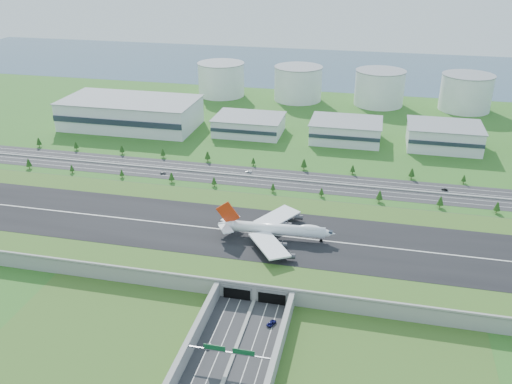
% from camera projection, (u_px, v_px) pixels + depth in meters
% --- Properties ---
extents(ground, '(1200.00, 1200.00, 0.00)m').
position_uv_depth(ground, '(274.00, 248.00, 302.50)').
color(ground, '#29591B').
rests_on(ground, ground).
extents(airfield_deck, '(520.00, 100.00, 9.20)m').
position_uv_depth(airfield_deck, '(274.00, 242.00, 300.68)').
color(airfield_deck, gray).
rests_on(airfield_deck, ground).
extents(underpass_road, '(38.80, 120.40, 8.00)m').
position_uv_depth(underpass_road, '(226.00, 367.00, 213.17)').
color(underpass_road, '#28282B').
rests_on(underpass_road, ground).
extents(sign_gantry_near, '(38.70, 0.70, 9.80)m').
position_uv_depth(sign_gantry_near, '(229.00, 353.00, 215.55)').
color(sign_gantry_near, gray).
rests_on(sign_gantry_near, ground).
extents(north_expressway, '(560.00, 36.00, 0.12)m').
position_uv_depth(north_expressway, '(300.00, 181.00, 386.44)').
color(north_expressway, '#28282B').
rests_on(north_expressway, ground).
extents(tree_row, '(501.44, 48.62, 8.48)m').
position_uv_depth(tree_row, '(328.00, 177.00, 381.89)').
color(tree_row, '#3D2819').
rests_on(tree_row, ground).
extents(hangar_west, '(120.00, 60.00, 25.00)m').
position_uv_depth(hangar_west, '(131.00, 113.00, 494.84)').
color(hangar_west, silver).
rests_on(hangar_west, ground).
extents(hangar_mid_a, '(58.00, 42.00, 15.00)m').
position_uv_depth(hangar_mid_a, '(249.00, 125.00, 479.30)').
color(hangar_mid_a, silver).
rests_on(hangar_mid_a, ground).
extents(hangar_mid_b, '(58.00, 42.00, 17.00)m').
position_uv_depth(hangar_mid_b, '(346.00, 131.00, 461.83)').
color(hangar_mid_b, silver).
rests_on(hangar_mid_b, ground).
extents(hangar_mid_c, '(58.00, 42.00, 19.00)m').
position_uv_depth(hangar_mid_c, '(444.00, 137.00, 445.36)').
color(hangar_mid_c, silver).
rests_on(hangar_mid_c, ground).
extents(fuel_tank_a, '(50.00, 50.00, 35.00)m').
position_uv_depth(fuel_tank_a, '(221.00, 80.00, 593.18)').
color(fuel_tank_a, white).
rests_on(fuel_tank_a, ground).
extents(fuel_tank_b, '(50.00, 50.00, 35.00)m').
position_uv_depth(fuel_tank_b, '(298.00, 84.00, 576.13)').
color(fuel_tank_b, white).
rests_on(fuel_tank_b, ground).
extents(fuel_tank_c, '(50.00, 50.00, 35.00)m').
position_uv_depth(fuel_tank_c, '(379.00, 88.00, 559.08)').
color(fuel_tank_c, white).
rests_on(fuel_tank_c, ground).
extents(fuel_tank_d, '(50.00, 50.00, 35.00)m').
position_uv_depth(fuel_tank_d, '(466.00, 93.00, 542.03)').
color(fuel_tank_d, white).
rests_on(fuel_tank_d, ground).
extents(bay_water, '(1200.00, 260.00, 0.06)m').
position_uv_depth(bay_water, '(343.00, 68.00, 726.75)').
color(bay_water, '#354E65').
rests_on(bay_water, ground).
extents(boeing_747, '(65.65, 61.94, 20.28)m').
position_uv_depth(boeing_747, '(276.00, 229.00, 294.08)').
color(boeing_747, white).
rests_on(boeing_747, airfield_deck).
extents(car_0, '(2.45, 4.10, 1.31)m').
position_uv_depth(car_0, '(209.00, 346.00, 228.13)').
color(car_0, '#AAAAAE').
rests_on(car_0, ground).
extents(car_2, '(4.35, 6.06, 1.53)m').
position_uv_depth(car_2, '(272.00, 323.00, 241.89)').
color(car_2, '#0D0F43').
rests_on(car_2, ground).
extents(car_4, '(4.73, 3.17, 1.50)m').
position_uv_depth(car_4, '(163.00, 173.00, 397.61)').
color(car_4, slate).
rests_on(car_4, ground).
extents(car_5, '(4.31, 2.08, 1.36)m').
position_uv_depth(car_5, '(445.00, 190.00, 371.38)').
color(car_5, black).
rests_on(car_5, ground).
extents(car_7, '(5.30, 2.42, 1.50)m').
position_uv_depth(car_7, '(248.00, 172.00, 400.22)').
color(car_7, white).
rests_on(car_7, ground).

